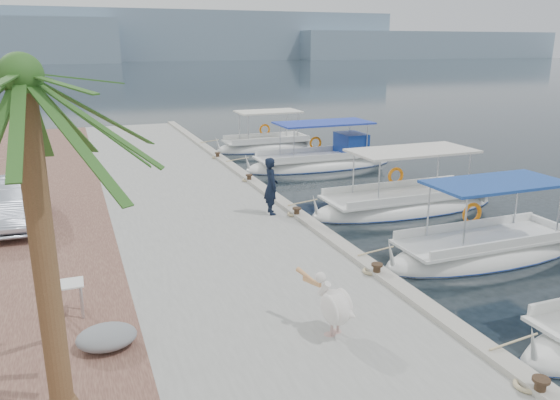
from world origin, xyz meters
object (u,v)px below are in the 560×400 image
object	(u,v)px
fishing_caique_b	(484,253)
parked_car	(15,202)
fisherman	(271,186)
pelican	(334,305)
date_palm	(21,79)
fishing_caique_e	(266,147)
fishing_caique_d	(321,163)
fishing_caique_c	(404,206)

from	to	relation	value
fishing_caique_b	parked_car	world-z (taller)	fishing_caique_b
fisherman	parked_car	bearing A→B (deg)	81.78
fishing_caique_b	pelican	distance (m)	7.13
date_palm	parked_car	world-z (taller)	date_palm
fishing_caique_e	fisherman	world-z (taller)	fisherman
fishing_caique_d	date_palm	size ratio (longest dim) A/B	1.32
fishing_caique_c	parked_car	bearing A→B (deg)	173.04
fishing_caique_c	fisherman	xyz separation A→B (m)	(-5.33, -0.21, 1.32)
fishing_caique_d	date_palm	distance (m)	21.07
fisherman	parked_car	size ratio (longest dim) A/B	0.43
pelican	fisherman	distance (m)	7.90
parked_car	fishing_caique_e	bearing A→B (deg)	45.54
fishing_caique_e	fisherman	size ratio (longest dim) A/B	3.18
fishing_caique_b	date_palm	world-z (taller)	date_palm
fishing_caique_d	date_palm	world-z (taller)	date_palm
fishing_caique_b	pelican	size ratio (longest dim) A/B	4.37
fishing_caique_c	fisherman	world-z (taller)	fisherman
fishing_caique_b	parked_car	distance (m)	14.18
fishing_caique_c	parked_car	xyz separation A→B (m)	(-13.10, 1.60, 1.09)
fishing_caique_e	parked_car	distance (m)	16.88
fishing_caique_b	fishing_caique_d	xyz separation A→B (m)	(0.77, 12.60, 0.06)
fishing_caique_c	fishing_caique_e	bearing A→B (deg)	93.41
pelican	parked_car	world-z (taller)	parked_car
pelican	parked_car	size ratio (longest dim) A/B	0.34
fishing_caique_e	date_palm	xyz separation A→B (m)	(-10.99, -21.82, 5.35)
fishing_caique_c	fisherman	size ratio (longest dim) A/B	4.01
pelican	fishing_caique_d	bearing A→B (deg)	65.56
fishing_caique_d	parked_car	world-z (taller)	fishing_caique_d
fisherman	fishing_caique_b	bearing A→B (deg)	-129.20
fishing_caique_b	parked_car	bearing A→B (deg)	152.78
fishing_caique_e	pelican	world-z (taller)	fishing_caique_e
fishing_caique_c	fisherman	bearing A→B (deg)	-177.73
fishing_caique_c	fishing_caique_d	bearing A→B (deg)	88.21
fishing_caique_c	fishing_caique_d	world-z (taller)	same
fishing_caique_c	date_palm	bearing A→B (deg)	-143.39
fishing_caique_b	pelican	xyz separation A→B (m)	(-6.35, -3.08, 0.97)
fishing_caique_c	fisherman	distance (m)	5.50
fishing_caique_b	fisherman	xyz separation A→B (m)	(-4.80, 4.66, 1.32)
pelican	date_palm	bearing A→B (deg)	-170.79
parked_car	pelican	bearing A→B (deg)	-54.37
fishing_caique_d	date_palm	xyz separation A→B (m)	(-12.01, -16.48, 5.29)
pelican	date_palm	xyz separation A→B (m)	(-4.89, -0.79, 4.38)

